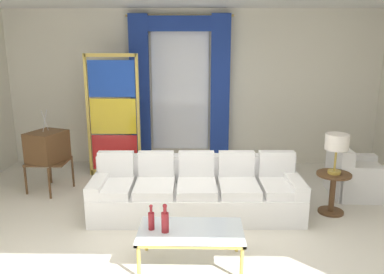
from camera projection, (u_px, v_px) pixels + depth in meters
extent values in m
plane|color=silver|center=(188.00, 233.00, 5.00)|extent=(16.00, 16.00, 0.00)
cube|color=silver|center=(193.00, 88.00, 7.61)|extent=(8.00, 0.12, 3.00)
cube|color=white|center=(180.00, 86.00, 7.53)|extent=(1.10, 0.02, 2.50)
cylinder|color=gold|center=(179.00, 16.00, 7.14)|extent=(2.00, 0.04, 0.04)
cube|color=navy|center=(140.00, 87.00, 7.45)|extent=(0.36, 0.12, 2.70)
cube|color=navy|center=(220.00, 87.00, 7.41)|extent=(0.36, 0.12, 2.70)
cube|color=navy|center=(179.00, 23.00, 7.15)|extent=(1.80, 0.10, 0.28)
cube|color=white|center=(197.00, 203.00, 5.46)|extent=(2.93, 0.98, 0.38)
cube|color=white|center=(196.00, 180.00, 5.77)|extent=(2.90, 0.28, 0.78)
cube|color=white|center=(293.00, 196.00, 5.45)|extent=(0.22, 0.86, 0.56)
cube|color=white|center=(100.00, 197.00, 5.43)|extent=(0.22, 0.86, 0.56)
cube|color=white|center=(280.00, 187.00, 5.36)|extent=(0.55, 0.75, 0.12)
cube|color=white|center=(276.00, 165.00, 5.62)|extent=(0.51, 0.15, 0.40)
cube|color=white|center=(239.00, 187.00, 5.36)|extent=(0.55, 0.75, 0.12)
cube|color=white|center=(236.00, 165.00, 5.62)|extent=(0.51, 0.15, 0.40)
cube|color=white|center=(197.00, 187.00, 5.35)|extent=(0.55, 0.75, 0.12)
cube|color=white|center=(196.00, 165.00, 5.61)|extent=(0.51, 0.15, 0.40)
cube|color=white|center=(155.00, 187.00, 5.35)|extent=(0.55, 0.75, 0.12)
cube|color=white|center=(156.00, 165.00, 5.61)|extent=(0.51, 0.15, 0.40)
cube|color=white|center=(113.00, 187.00, 5.35)|extent=(0.55, 0.75, 0.12)
cube|color=white|center=(116.00, 165.00, 5.60)|extent=(0.51, 0.15, 0.40)
cube|color=silver|center=(191.00, 231.00, 4.21)|extent=(1.14, 0.64, 0.02)
cube|color=gold|center=(191.00, 220.00, 4.50)|extent=(1.14, 0.04, 0.03)
cube|color=gold|center=(190.00, 247.00, 3.92)|extent=(1.14, 0.04, 0.03)
cube|color=gold|center=(140.00, 232.00, 4.22)|extent=(0.04, 0.64, 0.03)
cube|color=gold|center=(241.00, 233.00, 4.20)|extent=(0.04, 0.64, 0.03)
cylinder|color=gold|center=(146.00, 235.00, 4.54)|extent=(0.04, 0.04, 0.38)
cylinder|color=gold|center=(237.00, 236.00, 4.52)|extent=(0.04, 0.04, 0.38)
cylinder|color=gold|center=(139.00, 262.00, 4.00)|extent=(0.04, 0.04, 0.38)
cylinder|color=gold|center=(242.00, 263.00, 3.97)|extent=(0.04, 0.04, 0.38)
cylinder|color=maroon|center=(151.00, 221.00, 4.20)|extent=(0.07, 0.07, 0.19)
cylinder|color=maroon|center=(151.00, 210.00, 4.17)|extent=(0.03, 0.03, 0.06)
sphere|color=maroon|center=(151.00, 206.00, 4.15)|extent=(0.04, 0.04, 0.04)
cylinder|color=maroon|center=(165.00, 222.00, 4.14)|extent=(0.08, 0.08, 0.22)
cylinder|color=maroon|center=(165.00, 210.00, 4.10)|extent=(0.04, 0.04, 0.06)
sphere|color=maroon|center=(165.00, 206.00, 4.09)|extent=(0.05, 0.05, 0.05)
cube|color=brown|center=(49.00, 161.00, 6.31)|extent=(0.62, 0.54, 0.03)
cylinder|color=brown|center=(26.00, 179.00, 6.21)|extent=(0.04, 0.04, 0.50)
cylinder|color=brown|center=(50.00, 169.00, 6.71)|extent=(0.04, 0.04, 0.50)
cylinder|color=brown|center=(49.00, 183.00, 6.03)|extent=(0.04, 0.04, 0.50)
cylinder|color=brown|center=(73.00, 172.00, 6.54)|extent=(0.04, 0.04, 0.50)
cube|color=brown|center=(47.00, 146.00, 6.25)|extent=(0.65, 0.69, 0.48)
cube|color=black|center=(36.00, 144.00, 6.33)|extent=(0.15, 0.37, 0.30)
cylinder|color=gold|center=(33.00, 156.00, 6.30)|extent=(0.02, 0.04, 0.04)
cylinder|color=gold|center=(40.00, 153.00, 6.45)|extent=(0.02, 0.04, 0.04)
cylinder|color=silver|center=(45.00, 121.00, 6.15)|extent=(0.05, 0.13, 0.34)
cylinder|color=silver|center=(45.00, 121.00, 6.15)|extent=(0.05, 0.13, 0.34)
cube|color=white|center=(358.00, 183.00, 6.20)|extent=(0.83, 0.83, 0.40)
cube|color=white|center=(360.00, 168.00, 6.14)|extent=(0.71, 0.71, 0.10)
cube|color=white|center=(339.00, 171.00, 6.16)|extent=(0.23, 0.81, 0.80)
cube|color=white|center=(352.00, 171.00, 6.48)|extent=(0.74, 0.20, 0.58)
cube|color=white|center=(366.00, 185.00, 5.86)|extent=(0.74, 0.20, 0.58)
cube|color=gold|center=(88.00, 116.00, 6.92)|extent=(0.05, 0.05, 2.20)
cube|color=gold|center=(138.00, 116.00, 6.90)|extent=(0.05, 0.05, 2.20)
cube|color=gold|center=(110.00, 55.00, 6.66)|extent=(0.90, 0.05, 0.06)
cube|color=gold|center=(116.00, 172.00, 7.16)|extent=(0.90, 0.05, 0.10)
cube|color=red|center=(115.00, 152.00, 7.07)|extent=(0.82, 0.02, 0.64)
cube|color=yellow|center=(113.00, 116.00, 6.91)|extent=(0.82, 0.02, 0.64)
cube|color=#1E47B7|center=(111.00, 79.00, 6.75)|extent=(0.82, 0.02, 0.64)
cylinder|color=beige|center=(135.00, 176.00, 7.01)|extent=(0.16, 0.16, 0.06)
ellipsoid|color=#163BA1|center=(135.00, 170.00, 6.99)|extent=(0.18, 0.32, 0.20)
sphere|color=#163BA1|center=(136.00, 162.00, 7.10)|extent=(0.09, 0.09, 0.09)
cone|color=gold|center=(136.00, 161.00, 7.15)|extent=(0.02, 0.04, 0.02)
cone|color=#226B4B|center=(133.00, 168.00, 6.79)|extent=(0.44, 0.40, 0.50)
cylinder|color=brown|center=(334.00, 174.00, 5.45)|extent=(0.48, 0.48, 0.03)
cylinder|color=brown|center=(332.00, 194.00, 5.52)|extent=(0.08, 0.08, 0.55)
cylinder|color=brown|center=(331.00, 212.00, 5.59)|extent=(0.36, 0.36, 0.03)
cylinder|color=#B29338|center=(334.00, 172.00, 5.44)|extent=(0.18, 0.18, 0.04)
cylinder|color=#B29338|center=(335.00, 158.00, 5.40)|extent=(0.03, 0.03, 0.36)
cylinder|color=silver|center=(337.00, 142.00, 5.34)|extent=(0.32, 0.32, 0.22)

